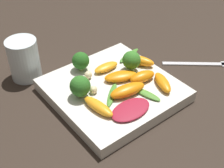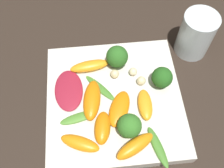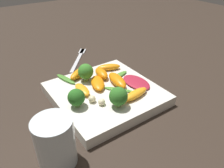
# 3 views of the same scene
# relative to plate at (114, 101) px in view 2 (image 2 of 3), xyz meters

# --- Properties ---
(ground_plane) EXTENTS (2.40, 2.40, 0.00)m
(ground_plane) POSITION_rel_plate_xyz_m (0.00, 0.00, -0.01)
(ground_plane) COLOR #2D231C
(plate) EXTENTS (0.24, 0.24, 0.03)m
(plate) POSITION_rel_plate_xyz_m (0.00, 0.00, 0.00)
(plate) COLOR silver
(plate) RESTS_ON ground_plane
(drinking_glass) EXTENTS (0.07, 0.07, 0.09)m
(drinking_glass) POSITION_rel_plate_xyz_m (-0.11, 0.17, 0.03)
(drinking_glass) COLOR silver
(drinking_glass) RESTS_ON ground_plane
(radicchio_leaf_0) EXTENTS (0.09, 0.05, 0.01)m
(radicchio_leaf_0) POSITION_rel_plate_xyz_m (-0.02, -0.08, 0.02)
(radicchio_leaf_0) COLOR maroon
(radicchio_leaf_0) RESTS_ON plate
(orange_segment_0) EXTENTS (0.06, 0.03, 0.01)m
(orange_segment_0) POSITION_rel_plate_xyz_m (0.02, 0.05, 0.02)
(orange_segment_0) COLOR orange
(orange_segment_0) RESTS_ON plate
(orange_segment_1) EXTENTS (0.05, 0.07, 0.02)m
(orange_segment_1) POSITION_rel_plate_xyz_m (0.08, -0.06, 0.02)
(orange_segment_1) COLOR orange
(orange_segment_1) RESTS_ON plate
(orange_segment_2) EXTENTS (0.08, 0.06, 0.02)m
(orange_segment_2) POSITION_rel_plate_xyz_m (0.03, 0.01, 0.02)
(orange_segment_2) COLOR orange
(orange_segment_2) RESTS_ON plate
(orange_segment_3) EXTENTS (0.08, 0.04, 0.02)m
(orange_segment_3) POSITION_rel_plate_xyz_m (0.01, -0.04, 0.02)
(orange_segment_3) COLOR orange
(orange_segment_3) RESTS_ON plate
(orange_segment_4) EXTENTS (0.05, 0.07, 0.02)m
(orange_segment_4) POSITION_rel_plate_xyz_m (0.09, 0.02, 0.02)
(orange_segment_4) COLOR orange
(orange_segment_4) RESTS_ON plate
(orange_segment_5) EXTENTS (0.03, 0.08, 0.02)m
(orange_segment_5) POSITION_rel_plate_xyz_m (-0.07, -0.04, 0.02)
(orange_segment_5) COLOR orange
(orange_segment_5) RESTS_ON plate
(orange_segment_6) EXTENTS (0.06, 0.04, 0.02)m
(orange_segment_6) POSITION_rel_plate_xyz_m (0.06, -0.03, 0.02)
(orange_segment_6) COLOR orange
(orange_segment_6) RESTS_ON plate
(broccoli_floret_0) EXTENTS (0.04, 0.04, 0.05)m
(broccoli_floret_0) POSITION_rel_plate_xyz_m (-0.07, 0.01, 0.04)
(broccoli_floret_0) COLOR #84AD5B
(broccoli_floret_0) RESTS_ON plate
(broccoli_floret_1) EXTENTS (0.04, 0.04, 0.05)m
(broccoli_floret_1) POSITION_rel_plate_xyz_m (0.06, 0.02, 0.04)
(broccoli_floret_1) COLOR #84AD5B
(broccoli_floret_1) RESTS_ON plate
(broccoli_floret_2) EXTENTS (0.04, 0.04, 0.04)m
(broccoli_floret_2) POSITION_rel_plate_xyz_m (-0.02, 0.09, 0.04)
(broccoli_floret_2) COLOR #84AD5B
(broccoli_floret_2) RESTS_ON plate
(arugula_sprig_0) EXTENTS (0.03, 0.07, 0.01)m
(arugula_sprig_0) POSITION_rel_plate_xyz_m (0.03, -0.07, 0.02)
(arugula_sprig_0) COLOR #518E33
(arugula_sprig_0) RESTS_ON plate
(arugula_sprig_1) EXTENTS (0.07, 0.03, 0.01)m
(arugula_sprig_1) POSITION_rel_plate_xyz_m (0.10, 0.06, 0.02)
(arugula_sprig_1) COLOR #47842D
(arugula_sprig_1) RESTS_ON plate
(arugula_sprig_2) EXTENTS (0.06, 0.06, 0.01)m
(arugula_sprig_2) POSITION_rel_plate_xyz_m (-0.02, -0.02, 0.02)
(arugula_sprig_2) COLOR #47842D
(arugula_sprig_2) RESTS_ON plate
(macadamia_nut_0) EXTENTS (0.02, 0.02, 0.02)m
(macadamia_nut_0) POSITION_rel_plate_xyz_m (-0.05, 0.01, 0.02)
(macadamia_nut_0) COLOR beige
(macadamia_nut_0) RESTS_ON plate
(macadamia_nut_1) EXTENTS (0.02, 0.02, 0.02)m
(macadamia_nut_1) POSITION_rel_plate_xyz_m (-0.05, 0.04, 0.02)
(macadamia_nut_1) COLOR beige
(macadamia_nut_1) RESTS_ON plate
(macadamia_nut_2) EXTENTS (0.02, 0.02, 0.02)m
(macadamia_nut_2) POSITION_rel_plate_xyz_m (-0.03, 0.05, 0.02)
(macadamia_nut_2) COLOR beige
(macadamia_nut_2) RESTS_ON plate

